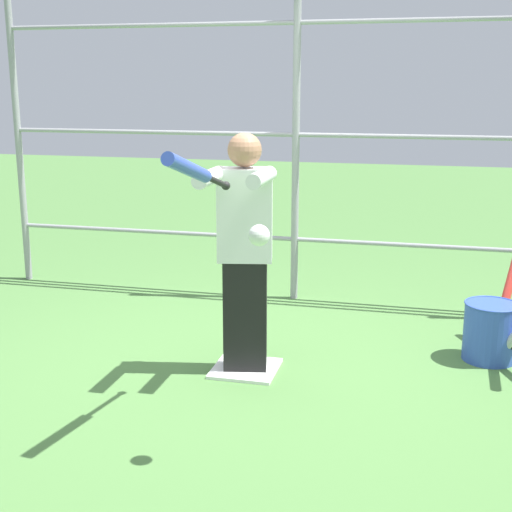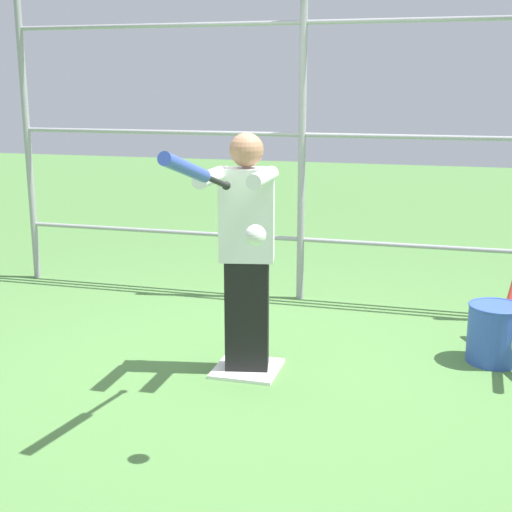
# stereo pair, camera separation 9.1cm
# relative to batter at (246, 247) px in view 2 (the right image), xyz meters

# --- Properties ---
(ground_plane) EXTENTS (24.00, 24.00, 0.00)m
(ground_plane) POSITION_rel_batter_xyz_m (0.00, -0.01, -0.80)
(ground_plane) COLOR #4C7A3D
(home_plate) EXTENTS (0.40, 0.40, 0.02)m
(home_plate) POSITION_rel_batter_xyz_m (0.00, -0.01, -0.79)
(home_plate) COLOR white
(home_plate) RESTS_ON ground
(fence_backstop) EXTENTS (5.06, 0.06, 2.73)m
(fence_backstop) POSITION_rel_batter_xyz_m (0.00, -1.61, 0.56)
(fence_backstop) COLOR #939399
(fence_backstop) RESTS_ON ground
(batter) EXTENTS (0.38, 0.55, 1.49)m
(batter) POSITION_rel_batter_xyz_m (0.00, 0.00, 0.00)
(batter) COLOR black
(batter) RESTS_ON ground
(baseball_bat_swinging) EXTENTS (0.09, 0.81, 0.28)m
(baseball_bat_swinging) POSITION_rel_batter_xyz_m (0.02, 0.86, 0.56)
(baseball_bat_swinging) COLOR black
(softball_in_flight) EXTENTS (0.10, 0.10, 0.10)m
(softball_in_flight) POSITION_rel_batter_xyz_m (-0.36, 1.08, 0.31)
(softball_in_flight) COLOR white
(bat_bucket) EXTENTS (0.76, 0.98, 0.77)m
(bat_bucket) POSITION_rel_batter_xyz_m (-1.54, -0.56, -0.57)
(bat_bucket) COLOR #3351B2
(bat_bucket) RESTS_ON ground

